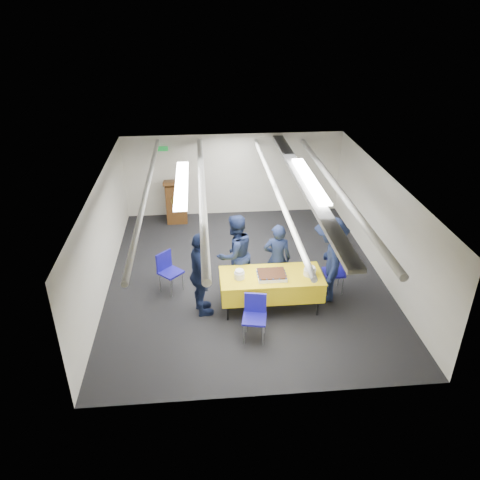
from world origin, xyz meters
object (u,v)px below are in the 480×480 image
serving_table (271,284)px  podium (176,201)px  chair_right (338,269)px  sailor_d (329,260)px  sailor_c (201,275)px  sheet_cake (272,275)px  sailor_a (277,259)px  chair_left (168,268)px  sailor_b (235,254)px  chair_near (255,312)px

serving_table → podium: bearing=115.0°
chair_right → sailor_d: (-0.29, -0.24, 0.38)m
sailor_c → podium: bearing=-3.3°
sheet_cake → sailor_a: (0.22, 0.66, -0.04)m
serving_table → chair_right: size_ratio=2.31×
serving_table → sailor_c: sailor_c is taller
chair_left → podium: bearing=88.5°
sailor_b → sheet_cake: bearing=98.9°
sheet_cake → sailor_c: bearing=178.3°
chair_near → chair_right: same height
sailor_c → sailor_d: bearing=-95.4°
podium → sailor_a: 4.25m
sailor_c → serving_table: bearing=-100.4°
sheet_cake → chair_left: bearing=155.8°
sailor_b → serving_table: bearing=101.8°
sailor_b → podium: bearing=-100.7°
sailor_a → sailor_b: size_ratio=0.90×
serving_table → sailor_b: size_ratio=1.15×
podium → chair_left: podium is taller
sheet_cake → sailor_d: 1.25m
sailor_d → podium: bearing=-128.3°
podium → chair_near: 5.31m
podium → sailor_a: size_ratio=0.80×
serving_table → sailor_d: bearing=11.6°
podium → sheet_cake: bearing=-65.4°
chair_near → sailor_c: bearing=139.4°
sailor_c → sailor_d: size_ratio=0.96×
sheet_cake → sailor_c: 1.36m
sailor_d → sailor_c: bearing=-70.8°
chair_right → chair_left: (-3.55, 0.37, 0.00)m
podium → sailor_d: (3.18, -3.99, 0.30)m
podium → chair_left: bearing=-91.5°
podium → sailor_c: 4.31m
podium → chair_right: size_ratio=1.44×
podium → sailor_c: sailor_c is taller
chair_left → sailor_b: size_ratio=0.50×
sailor_b → sailor_c: size_ratio=1.00×
sailor_d → chair_left: bearing=-87.5°
chair_near → sailor_d: sailor_d is taller
sheet_cake → sailor_b: sailor_b is taller
sailor_a → sailor_d: 1.06m
sailor_b → sailor_c: (-0.72, -0.73, 0.00)m
chair_near → chair_left: bearing=134.1°
sailor_a → sailor_c: (-1.58, -0.62, 0.09)m
chair_left → sailor_a: sailor_a is taller
sailor_a → chair_right: bearing=-177.1°
chair_left → chair_right: bearing=-5.9°
serving_table → chair_near: (-0.42, -0.84, -0.03)m
sheet_cake → sailor_a: bearing=71.9°
sheet_cake → serving_table: bearing=81.8°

